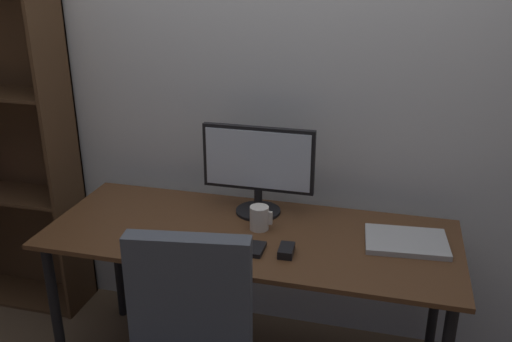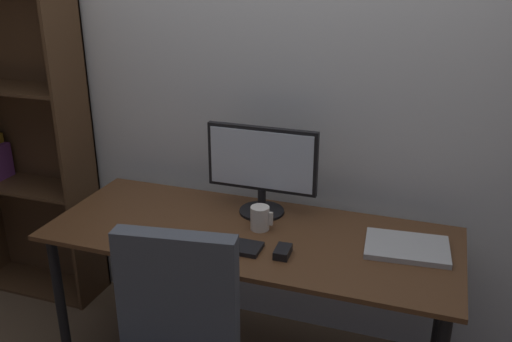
{
  "view_description": "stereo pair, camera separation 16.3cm",
  "coord_description": "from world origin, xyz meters",
  "px_view_note": "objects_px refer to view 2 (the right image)",
  "views": [
    {
      "loc": [
        0.54,
        -1.97,
        1.82
      ],
      "look_at": [
        0.02,
        -0.0,
        1.02
      ],
      "focal_mm": 38.74,
      "sensor_mm": 36.0,
      "label": 1
    },
    {
      "loc": [
        0.69,
        -1.92,
        1.82
      ],
      "look_at": [
        0.02,
        -0.0,
        1.02
      ],
      "focal_mm": 38.74,
      "sensor_mm": 36.0,
      "label": 2
    }
  ],
  "objects_px": {
    "desk": "(250,249)",
    "coffee_mug": "(260,218)",
    "bookshelf": "(21,139)",
    "monitor": "(262,165)",
    "mouse": "(283,252)",
    "laptop": "(407,247)",
    "keyboard": "(226,244)"
  },
  "relations": [
    {
      "from": "desk",
      "to": "coffee_mug",
      "type": "height_order",
      "value": "coffee_mug"
    },
    {
      "from": "coffee_mug",
      "to": "bookshelf",
      "type": "xyz_separation_m",
      "value": [
        -1.46,
        0.3,
        0.1
      ]
    },
    {
      "from": "monitor",
      "to": "mouse",
      "type": "relative_size",
      "value": 5.12
    },
    {
      "from": "laptop",
      "to": "bookshelf",
      "type": "height_order",
      "value": "bookshelf"
    },
    {
      "from": "monitor",
      "to": "coffee_mug",
      "type": "bearing_deg",
      "value": -73.59
    },
    {
      "from": "monitor",
      "to": "keyboard",
      "type": "relative_size",
      "value": 1.69
    },
    {
      "from": "desk",
      "to": "laptop",
      "type": "bearing_deg",
      "value": 5.42
    },
    {
      "from": "desk",
      "to": "laptop",
      "type": "xyz_separation_m",
      "value": [
        0.63,
        0.06,
        0.09
      ]
    },
    {
      "from": "coffee_mug",
      "to": "laptop",
      "type": "distance_m",
      "value": 0.6
    },
    {
      "from": "coffee_mug",
      "to": "keyboard",
      "type": "bearing_deg",
      "value": -113.54
    },
    {
      "from": "coffee_mug",
      "to": "mouse",
      "type": "bearing_deg",
      "value": -49.61
    },
    {
      "from": "desk",
      "to": "coffee_mug",
      "type": "distance_m",
      "value": 0.14
    },
    {
      "from": "desk",
      "to": "mouse",
      "type": "height_order",
      "value": "mouse"
    },
    {
      "from": "monitor",
      "to": "coffee_mug",
      "type": "distance_m",
      "value": 0.24
    },
    {
      "from": "monitor",
      "to": "laptop",
      "type": "relative_size",
      "value": 1.54
    },
    {
      "from": "desk",
      "to": "coffee_mug",
      "type": "bearing_deg",
      "value": 52.68
    },
    {
      "from": "monitor",
      "to": "bookshelf",
      "type": "bearing_deg",
      "value": 174.28
    },
    {
      "from": "coffee_mug",
      "to": "laptop",
      "type": "xyz_separation_m",
      "value": [
        0.6,
        0.02,
        -0.04
      ]
    },
    {
      "from": "desk",
      "to": "laptop",
      "type": "height_order",
      "value": "laptop"
    },
    {
      "from": "monitor",
      "to": "bookshelf",
      "type": "relative_size",
      "value": 0.27
    },
    {
      "from": "desk",
      "to": "keyboard",
      "type": "relative_size",
      "value": 5.87
    },
    {
      "from": "coffee_mug",
      "to": "laptop",
      "type": "bearing_deg",
      "value": 2.0
    },
    {
      "from": "desk",
      "to": "bookshelf",
      "type": "xyz_separation_m",
      "value": [
        -1.43,
        0.33,
        0.23
      ]
    },
    {
      "from": "desk",
      "to": "monitor",
      "type": "relative_size",
      "value": 3.46
    },
    {
      "from": "desk",
      "to": "keyboard",
      "type": "distance_m",
      "value": 0.18
    },
    {
      "from": "keyboard",
      "to": "coffee_mug",
      "type": "relative_size",
      "value": 2.85
    },
    {
      "from": "desk",
      "to": "monitor",
      "type": "bearing_deg",
      "value": 94.65
    },
    {
      "from": "desk",
      "to": "laptop",
      "type": "distance_m",
      "value": 0.64
    },
    {
      "from": "laptop",
      "to": "mouse",
      "type": "bearing_deg",
      "value": -160.81
    },
    {
      "from": "mouse",
      "to": "laptop",
      "type": "height_order",
      "value": "mouse"
    },
    {
      "from": "monitor",
      "to": "bookshelf",
      "type": "xyz_separation_m",
      "value": [
        -1.42,
        0.14,
        -0.08
      ]
    },
    {
      "from": "mouse",
      "to": "bookshelf",
      "type": "distance_m",
      "value": 1.69
    }
  ]
}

